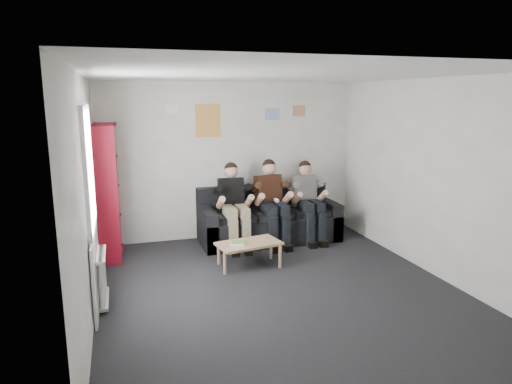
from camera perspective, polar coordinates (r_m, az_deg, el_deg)
room_shell at (r=5.63m, az=3.02°, el=0.60°), size 5.00×5.00×5.00m
sofa at (r=7.93m, az=1.53°, el=-3.68°), size 2.36×0.97×0.91m
bookshelf at (r=7.31m, az=-18.01°, el=0.04°), size 0.31×0.92×2.05m
coffee_table at (r=6.70m, az=-0.90°, el=-6.68°), size 0.91×0.50×0.36m
game_cases at (r=6.61m, az=-2.26°, el=-6.40°), size 0.22×0.18×0.03m
person_left at (r=7.46m, az=-2.74°, el=-1.75°), size 0.42×0.89×1.39m
person_middle at (r=7.64m, az=2.05°, el=-1.34°), size 0.43×0.92×1.42m
person_right at (r=7.88m, az=6.57°, el=-1.15°), size 0.40×0.86×1.37m
radiator at (r=5.79m, az=-18.61°, el=-10.04°), size 0.10×0.64×0.60m
window at (r=5.58m, az=-19.82°, el=-3.58°), size 0.05×1.30×2.36m
poster_large at (r=7.83m, az=-6.02°, el=8.86°), size 0.42×0.01×0.55m
poster_blue at (r=8.13m, az=2.06°, el=9.72°), size 0.25×0.01×0.20m
poster_pink at (r=8.30m, az=5.38°, el=10.07°), size 0.22×0.01×0.18m
poster_sign at (r=7.73m, az=-10.49°, el=10.18°), size 0.20×0.01×0.14m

